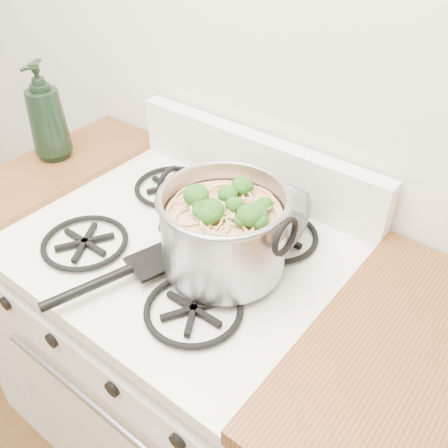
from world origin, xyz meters
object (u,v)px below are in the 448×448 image
gas_range (189,363)px  spatula (154,259)px  stock_pot (224,231)px  bottle (45,112)px  glass_bowl (237,231)px

gas_range → spatula: bearing=-79.6°
gas_range → stock_pot: stock_pot is taller
bottle → stock_pot: bearing=-25.1°
stock_pot → spatula: bearing=-141.2°
spatula → glass_bowl: bearing=81.2°
gas_range → spatula: (0.02, -0.10, 0.50)m
spatula → glass_bowl: glass_bowl is taller
gas_range → stock_pot: (0.14, -0.01, 0.58)m
stock_pot → bottle: bearing=174.9°
glass_bowl → stock_pot: bearing=-70.3°
gas_range → bottle: bottle is taller
gas_range → spatula: size_ratio=2.98×
stock_pot → spatula: stock_pot is taller
gas_range → glass_bowl: 0.52m
gas_range → glass_bowl: bearing=37.0°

